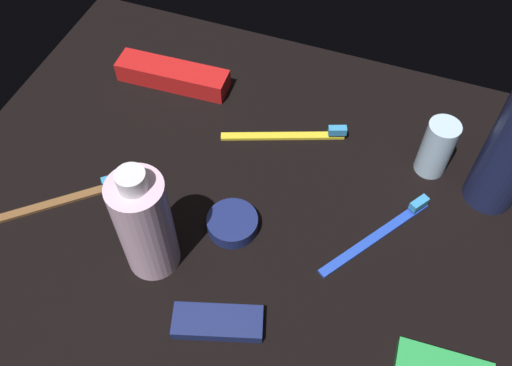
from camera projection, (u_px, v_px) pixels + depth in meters
The scene contains 9 objects.
ground_plane at pixel (256, 199), 75.81cm from camera, with size 84.00×64.00×1.20cm, color black.
bodywash_bottle at pixel (145, 224), 63.42cm from camera, with size 6.45×6.45×17.38cm.
deodorant_stick at pixel (437, 148), 74.65cm from camera, with size 4.25×4.25×8.76cm, color silver.
toothbrush_blue at pixel (382, 231), 71.33cm from camera, with size 11.09×15.58×2.10cm.
toothbrush_yellow at pixel (293, 135), 80.97cm from camera, with size 17.25×7.53×2.10cm.
toothbrush_brown at pixel (66, 198), 74.41cm from camera, with size 14.44×12.63×2.10cm.
toothpaste_box_red at pixel (173, 75), 86.89cm from camera, with size 17.60×4.40×3.20cm, color red.
snack_bar_navy at pixel (218, 322), 64.02cm from camera, with size 10.40×4.00×1.50cm, color navy.
cream_tin_left at pixel (232, 223), 71.62cm from camera, with size 6.61×6.61×1.96cm, color navy.
Camera 1 is at (14.82, -40.29, 61.92)cm, focal length 39.08 mm.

